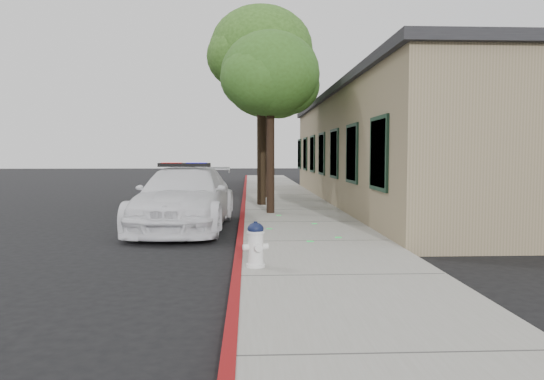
{
  "coord_description": "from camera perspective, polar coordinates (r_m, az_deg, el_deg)",
  "views": [
    {
      "loc": [
        0.24,
        -10.43,
        1.93
      ],
      "look_at": [
        0.82,
        2.09,
        1.06
      ],
      "focal_mm": 33.9,
      "sensor_mm": 36.0,
      "label": 1
    }
  ],
  "objects": [
    {
      "name": "ground",
      "position": [
        10.62,
        -3.91,
        -6.5
      ],
      "size": [
        120.0,
        120.0,
        0.0
      ],
      "primitive_type": "plane",
      "color": "black",
      "rests_on": "ground"
    },
    {
      "name": "sidewalk",
      "position": [
        13.63,
        3.12,
        -3.84
      ],
      "size": [
        3.2,
        60.0,
        0.15
      ],
      "primitive_type": "cube",
      "color": "gray",
      "rests_on": "ground"
    },
    {
      "name": "red_curb",
      "position": [
        13.56,
        -3.38,
        -3.86
      ],
      "size": [
        0.14,
        60.0,
        0.16
      ],
      "primitive_type": "cube",
      "color": "maroon",
      "rests_on": "ground"
    },
    {
      "name": "clapboard_building",
      "position": [
        20.48,
        15.78,
        4.39
      ],
      "size": [
        7.3,
        20.89,
        4.24
      ],
      "color": "#857457",
      "rests_on": "ground"
    },
    {
      "name": "police_car",
      "position": [
        13.48,
        -9.67,
        -0.87
      ],
      "size": [
        2.51,
        5.61,
        1.72
      ],
      "rotation": [
        0.0,
        0.0,
        -0.05
      ],
      "color": "white",
      "rests_on": "ground"
    },
    {
      "name": "fire_hydrant",
      "position": [
        8.15,
        -1.83,
        -6.04
      ],
      "size": [
        0.42,
        0.36,
        0.72
      ],
      "rotation": [
        0.0,
        0.0,
        0.23
      ],
      "color": "white",
      "rests_on": "sidewalk"
    },
    {
      "name": "street_tree_near",
      "position": [
        15.71,
        -0.13,
        12.36
      ],
      "size": [
        3.03,
        2.98,
        5.45
      ],
      "rotation": [
        0.0,
        0.0,
        0.14
      ],
      "color": "black",
      "rests_on": "sidewalk"
    },
    {
      "name": "street_tree_mid",
      "position": [
        18.51,
        -1.15,
        14.7
      ],
      "size": [
        3.84,
        3.63,
        6.92
      ],
      "rotation": [
        0.0,
        0.0,
        -0.06
      ],
      "color": "black",
      "rests_on": "sidewalk"
    },
    {
      "name": "street_tree_far",
      "position": [
        21.34,
        -0.49,
        11.19
      ],
      "size": [
        3.26,
        3.17,
        5.93
      ],
      "rotation": [
        0.0,
        0.0,
        0.13
      ],
      "color": "black",
      "rests_on": "sidewalk"
    }
  ]
}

